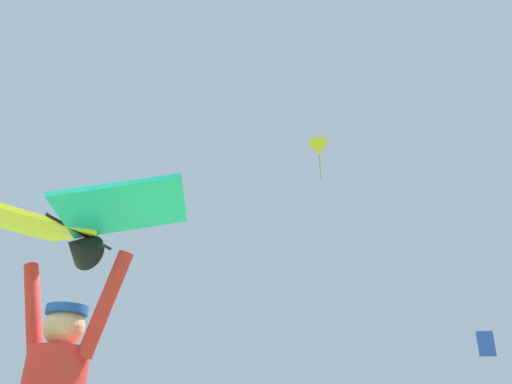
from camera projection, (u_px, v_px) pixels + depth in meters
name	position (u px, v px, depth m)	size (l,w,h in m)	color
held_stunt_kite	(76.00, 226.00, 2.98)	(1.56, 1.07, 0.39)	black
distant_kite_yellow_high_right	(319.00, 149.00, 32.38)	(1.57, 1.56, 3.02)	yellow
distant_kite_blue_mid_right	(486.00, 344.00, 20.46)	(0.88, 0.90, 1.11)	blue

